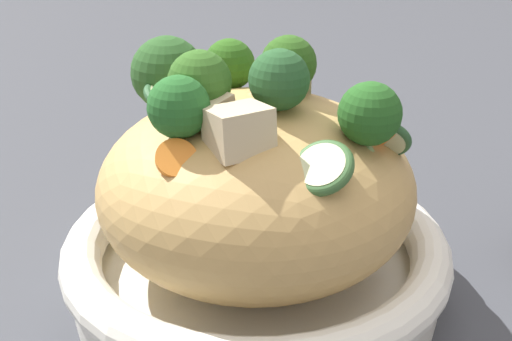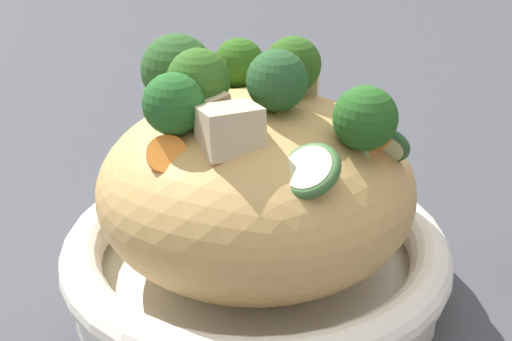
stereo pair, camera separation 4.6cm
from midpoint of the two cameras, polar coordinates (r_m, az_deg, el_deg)
The scene contains 7 objects.
ground_plane at distance 0.51m, azimuth -2.63°, elevation -9.95°, with size 3.00×3.00×0.00m, color #3B3E44.
serving_bowl at distance 0.49m, azimuth -2.69°, elevation -7.43°, with size 0.27×0.27×0.05m.
noodle_heap at distance 0.46m, azimuth -2.86°, elevation -1.39°, with size 0.21×0.21×0.13m.
broccoli_florets at distance 0.45m, azimuth -5.04°, elevation 7.19°, with size 0.21×0.14×0.07m.
carrot_coins at distance 0.42m, azimuth -2.92°, elevation 2.93°, with size 0.15×0.13×0.03m.
zucchini_slices at distance 0.43m, azimuth -1.27°, elevation 3.21°, with size 0.18×0.10×0.04m.
chicken_chunks at distance 0.43m, azimuth -3.74°, elevation 4.80°, with size 0.07×0.14×0.03m.
Camera 1 is at (-0.26, 0.32, 0.29)m, focal length 48.58 mm.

